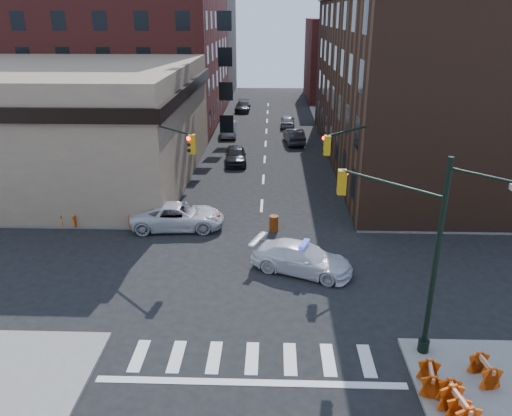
# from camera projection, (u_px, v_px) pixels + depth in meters

# --- Properties ---
(ground) EXTENTS (140.00, 140.00, 0.00)m
(ground) POSITION_uv_depth(u_px,v_px,m) (257.00, 274.00, 26.01)
(ground) COLOR black
(ground) RESTS_ON ground
(sidewalk_nw) EXTENTS (34.00, 54.50, 0.15)m
(sidewalk_nw) POSITION_uv_depth(u_px,v_px,m) (66.00, 131.00, 57.19)
(sidewalk_nw) COLOR gray
(sidewalk_nw) RESTS_ON ground
(sidewalk_ne) EXTENTS (34.00, 54.50, 0.15)m
(sidewalk_ne) POSITION_uv_depth(u_px,v_px,m) (472.00, 135.00, 55.76)
(sidewalk_ne) COLOR gray
(sidewalk_ne) RESTS_ON ground
(bank_building) EXTENTS (22.00, 22.00, 9.00)m
(bank_building) POSITION_uv_depth(u_px,v_px,m) (54.00, 122.00, 40.27)
(bank_building) COLOR #9D8767
(bank_building) RESTS_ON ground
(apartment_block) EXTENTS (25.00, 25.00, 24.00)m
(apartment_block) POSITION_uv_depth(u_px,v_px,m) (113.00, 20.00, 59.46)
(apartment_block) COLOR maroon
(apartment_block) RESTS_ON ground
(commercial_row_ne) EXTENTS (14.00, 34.00, 14.00)m
(commercial_row_ne) POSITION_uv_depth(u_px,v_px,m) (412.00, 83.00, 44.01)
(commercial_row_ne) COLOR #462A1C
(commercial_row_ne) RESTS_ON ground
(filler_nw) EXTENTS (20.00, 18.00, 16.00)m
(filler_nw) POSITION_uv_depth(u_px,v_px,m) (171.00, 44.00, 81.32)
(filler_nw) COLOR brown
(filler_nw) RESTS_ON ground
(filler_ne) EXTENTS (16.00, 16.00, 12.00)m
(filler_ne) POSITION_uv_depth(u_px,v_px,m) (359.00, 60.00, 77.39)
(filler_ne) COLOR maroon
(filler_ne) RESTS_ON ground
(signal_pole_se) EXTENTS (5.40, 5.27, 8.00)m
(signal_pole_se) POSITION_uv_depth(u_px,v_px,m) (411.00, 241.00, 19.01)
(signal_pole_se) COLOR black
(signal_pole_se) RESTS_ON sidewalk_se
(signal_pole_nw) EXTENTS (3.58, 3.67, 8.00)m
(signal_pole_nw) POSITION_uv_depth(u_px,v_px,m) (162.00, 165.00, 29.59)
(signal_pole_nw) COLOR black
(signal_pole_nw) RESTS_ON sidewalk_nw
(signal_pole_ne) EXTENTS (3.67, 3.58, 8.00)m
(signal_pole_ne) POSITION_uv_depth(u_px,v_px,m) (360.00, 166.00, 29.24)
(signal_pole_ne) COLOR black
(signal_pole_ne) RESTS_ON sidewalk_ne
(tree_ne_near) EXTENTS (3.00, 3.00, 4.85)m
(tree_ne_near) POSITION_uv_depth(u_px,v_px,m) (342.00, 115.00, 48.71)
(tree_ne_near) COLOR black
(tree_ne_near) RESTS_ON sidewalk_ne
(tree_ne_far) EXTENTS (3.00, 3.00, 4.85)m
(tree_ne_far) POSITION_uv_depth(u_px,v_px,m) (333.00, 101.00, 56.16)
(tree_ne_far) COLOR black
(tree_ne_far) RESTS_ON sidewalk_ne
(police_car) EXTENTS (5.77, 3.99, 1.55)m
(police_car) POSITION_uv_depth(u_px,v_px,m) (302.00, 258.00, 26.04)
(police_car) COLOR white
(police_car) RESTS_ON ground
(pickup) EXTENTS (5.98, 3.10, 1.61)m
(pickup) POSITION_uv_depth(u_px,v_px,m) (178.00, 216.00, 31.36)
(pickup) COLOR silver
(pickup) RESTS_ON ground
(parked_car_wnear) EXTENTS (2.24, 4.76, 1.57)m
(parked_car_wnear) POSITION_uv_depth(u_px,v_px,m) (236.00, 155.00, 45.01)
(parked_car_wnear) COLOR black
(parked_car_wnear) RESTS_ON ground
(parked_car_wfar) EXTENTS (1.96, 4.84, 1.56)m
(parked_car_wfar) POSITION_uv_depth(u_px,v_px,m) (229.00, 129.00, 55.12)
(parked_car_wfar) COLOR gray
(parked_car_wfar) RESTS_ON ground
(parked_car_wdeep) EXTENTS (2.05, 4.89, 1.41)m
(parked_car_wdeep) POSITION_uv_depth(u_px,v_px,m) (243.00, 106.00, 69.03)
(parked_car_wdeep) COLOR black
(parked_car_wdeep) RESTS_ON ground
(parked_car_enear) EXTENTS (2.26, 5.01, 1.59)m
(parked_car_enear) POSITION_uv_depth(u_px,v_px,m) (294.00, 136.00, 51.88)
(parked_car_enear) COLOR black
(parked_car_enear) RESTS_ON ground
(parked_car_efar) EXTENTS (1.84, 4.20, 1.41)m
(parked_car_efar) POSITION_uv_depth(u_px,v_px,m) (288.00, 121.00, 59.63)
(parked_car_efar) COLOR gray
(parked_car_efar) RESTS_ON ground
(pedestrian_a) EXTENTS (0.61, 0.44, 1.57)m
(pedestrian_a) POSITION_uv_depth(u_px,v_px,m) (138.00, 199.00, 33.93)
(pedestrian_a) COLOR black
(pedestrian_a) RESTS_ON sidewalk_nw
(pedestrian_b) EXTENTS (0.88, 0.76, 1.55)m
(pedestrian_b) POSITION_uv_depth(u_px,v_px,m) (139.00, 204.00, 33.10)
(pedestrian_b) COLOR black
(pedestrian_b) RESTS_ON sidewalk_nw
(pedestrian_c) EXTENTS (1.08, 1.02, 1.79)m
(pedestrian_c) POSITION_uv_depth(u_px,v_px,m) (114.00, 197.00, 33.85)
(pedestrian_c) COLOR #212531
(pedestrian_c) RESTS_ON sidewalk_nw
(barrel_road) EXTENTS (0.71, 0.71, 1.00)m
(barrel_road) POSITION_uv_depth(u_px,v_px,m) (274.00, 223.00, 31.06)
(barrel_road) COLOR red
(barrel_road) RESTS_ON ground
(barrel_bank) EXTENTS (0.55, 0.55, 0.91)m
(barrel_bank) POSITION_uv_depth(u_px,v_px,m) (216.00, 221.00, 31.56)
(barrel_bank) COLOR #E73F0A
(barrel_bank) RESTS_ON ground
(barricade_se_a) EXTENTS (0.75, 1.26, 0.89)m
(barricade_se_a) POSITION_uv_depth(u_px,v_px,m) (484.00, 371.00, 18.09)
(barricade_se_a) COLOR #D9660A
(barricade_se_a) RESTS_ON sidewalk_se
(barricade_se_b) EXTENTS (0.60, 1.20, 0.90)m
(barricade_se_b) POSITION_uv_depth(u_px,v_px,m) (453.00, 400.00, 16.74)
(barricade_se_b) COLOR red
(barricade_se_b) RESTS_ON sidewalk_se
(barricade_se_c) EXTENTS (0.79, 1.29, 0.90)m
(barricade_se_c) POSITION_uv_depth(u_px,v_px,m) (430.00, 379.00, 17.68)
(barricade_se_c) COLOR #EB3C0B
(barricade_se_c) RESTS_ON sidewalk_se
(barricade_se_d) EXTENTS (0.92, 1.46, 1.02)m
(barricade_se_d) POSITION_uv_depth(u_px,v_px,m) (459.00, 409.00, 16.25)
(barricade_se_d) COLOR #D44409
(barricade_se_d) RESTS_ON sidewalk_se
(barricade_nw_a) EXTENTS (1.18, 0.74, 0.83)m
(barricade_nw_a) POSITION_uv_depth(u_px,v_px,m) (136.00, 220.00, 31.36)
(barricade_nw_a) COLOR orange
(barricade_nw_a) RESTS_ON sidewalk_nw
(barricade_nw_b) EXTENTS (1.23, 0.80, 0.85)m
(barricade_nw_b) POSITION_uv_depth(u_px,v_px,m) (71.00, 219.00, 31.49)
(barricade_nw_b) COLOR orange
(barricade_nw_b) RESTS_ON sidewalk_nw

